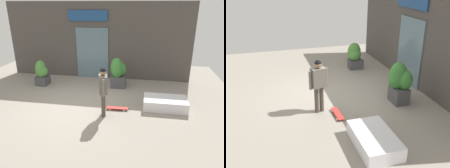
{
  "view_description": "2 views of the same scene",
  "coord_description": "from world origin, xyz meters",
  "views": [
    {
      "loc": [
        2.38,
        -6.64,
        3.45
      ],
      "look_at": [
        1.28,
        -0.08,
        0.92
      ],
      "focal_mm": 33.8,
      "sensor_mm": 36.0,
      "label": 1
    },
    {
      "loc": [
        7.7,
        -1.98,
        3.83
      ],
      "look_at": [
        1.28,
        -0.08,
        0.92
      ],
      "focal_mm": 40.76,
      "sensor_mm": 36.0,
      "label": 2
    }
  ],
  "objects": [
    {
      "name": "ground_plane",
      "position": [
        0.0,
        0.0,
        0.0
      ],
      "size": [
        12.0,
        12.0,
        0.0
      ],
      "primitive_type": "plane",
      "color": "gray"
    },
    {
      "name": "planter_box_right",
      "position": [
        1.19,
        1.95,
        0.71
      ],
      "size": [
        0.65,
        0.71,
        1.34
      ],
      "color": "#47474C",
      "rests_on": "ground_plane"
    },
    {
      "name": "skateboard",
      "position": [
        1.47,
        -0.16,
        0.06
      ],
      "size": [
        0.75,
        0.26,
        0.08
      ],
      "rotation": [
        0.0,
        0.0,
        0.04
      ],
      "color": "red",
      "rests_on": "ground_plane"
    },
    {
      "name": "building_facade",
      "position": [
        -0.01,
        3.24,
        1.78
      ],
      "size": [
        8.81,
        0.31,
        3.58
      ],
      "color": "#4C4742",
      "rests_on": "ground_plane"
    },
    {
      "name": "snow_ledge",
      "position": [
        3.11,
        0.28,
        0.18
      ],
      "size": [
        1.49,
        0.9,
        0.36
      ],
      "primitive_type": "cube",
      "color": "white",
      "rests_on": "ground_plane"
    },
    {
      "name": "skateboarder",
      "position": [
        1.08,
        -0.61,
        0.99
      ],
      "size": [
        0.35,
        0.58,
        1.63
      ],
      "rotation": [
        0.0,
        0.0,
        0.24
      ],
      "color": "#4C4238",
      "rests_on": "ground_plane"
    },
    {
      "name": "planter_box_left",
      "position": [
        -2.22,
        1.69,
        0.57
      ],
      "size": [
        0.54,
        0.65,
        1.14
      ],
      "color": "#47474C",
      "rests_on": "ground_plane"
    }
  ]
}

